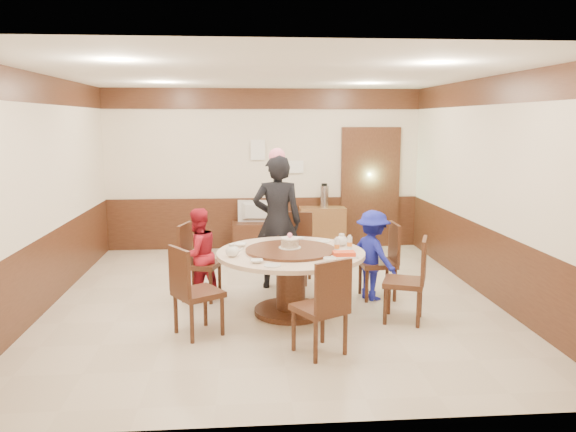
{
  "coord_description": "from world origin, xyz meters",
  "views": [
    {
      "loc": [
        -0.37,
        -6.88,
        2.25
      ],
      "look_at": [
        0.18,
        -0.13,
        1.1
      ],
      "focal_mm": 35.0,
      "sensor_mm": 36.0,
      "label": 1
    }
  ],
  "objects": [
    {
      "name": "teapot_right",
      "position": [
        0.82,
        -0.27,
        0.81
      ],
      "size": [
        0.17,
        0.15,
        0.13
      ],
      "primitive_type": "ellipsoid",
      "color": "white",
      "rests_on": "banquet_table"
    },
    {
      "name": "bowl_2",
      "position": [
        -0.23,
        -1.03,
        0.77
      ],
      "size": [
        0.14,
        0.14,
        0.03
      ],
      "primitive_type": "imported",
      "color": "white",
      "rests_on": "banquet_table"
    },
    {
      "name": "room",
      "position": [
        0.01,
        0.01,
        1.08
      ],
      "size": [
        6.0,
        6.04,
        2.84
      ],
      "color": "beige",
      "rests_on": "ground"
    },
    {
      "name": "notice_left",
      "position": [
        -0.1,
        2.96,
        1.75
      ],
      "size": [
        0.25,
        0.0,
        0.35
      ],
      "primitive_type": "cube",
      "color": "white",
      "rests_on": "room"
    },
    {
      "name": "chair_5",
      "position": [
        1.45,
        -0.9,
        0.3
      ],
      "size": [
        0.57,
        0.57,
        0.97
      ],
      "rotation": [
        0.0,
        0.0,
        7.49
      ],
      "color": "#422214",
      "rests_on": "ground"
    },
    {
      "name": "chair_0",
      "position": [
        1.36,
        -0.03,
        0.3
      ],
      "size": [
        0.46,
        0.45,
        0.97
      ],
      "rotation": [
        0.0,
        0.0,
        1.6
      ],
      "color": "#422214",
      "rests_on": "ground"
    },
    {
      "name": "bottle_1",
      "position": [
        0.87,
        -0.52,
        0.83
      ],
      "size": [
        0.06,
        0.06,
        0.16
      ],
      "primitive_type": "cylinder",
      "color": "white",
      "rests_on": "banquet_table"
    },
    {
      "name": "person_blue",
      "position": [
        1.26,
        -0.07,
        0.57
      ],
      "size": [
        0.74,
        0.85,
        1.14
      ],
      "primitive_type": "imported",
      "rotation": [
        0.0,
        0.0,
        2.11
      ],
      "color": "#181E9C",
      "rests_on": "ground"
    },
    {
      "name": "shrimp_platter",
      "position": [
        0.74,
        -0.86,
        0.78
      ],
      "size": [
        0.3,
        0.2,
        0.06
      ],
      "color": "white",
      "rests_on": "banquet_table"
    },
    {
      "name": "side_cabinet",
      "position": [
        1.02,
        2.78,
        0.38
      ],
      "size": [
        0.8,
        0.4,
        0.75
      ],
      "primitive_type": "cube",
      "color": "brown",
      "rests_on": "ground"
    },
    {
      "name": "chair_2",
      "position": [
        -0.93,
        0.11,
        0.3
      ],
      "size": [
        0.55,
        0.54,
        0.97
      ],
      "rotation": [
        0.0,
        0.0,
        4.44
      ],
      "color": "#422214",
      "rests_on": "ground"
    },
    {
      "name": "teapot_left",
      "position": [
        -0.5,
        -0.73,
        0.81
      ],
      "size": [
        0.17,
        0.15,
        0.13
      ],
      "primitive_type": "ellipsoid",
      "color": "white",
      "rests_on": "banquet_table"
    },
    {
      "name": "chair_4",
      "position": [
        0.37,
        -1.72,
        0.3
      ],
      "size": [
        0.6,
        0.6,
        0.97
      ],
      "rotation": [
        0.0,
        0.0,
        6.8
      ],
      "color": "#422214",
      "rests_on": "ground"
    },
    {
      "name": "person_standing",
      "position": [
        0.09,
        0.55,
        0.9
      ],
      "size": [
        0.68,
        0.46,
        1.81
      ],
      "primitive_type": "imported",
      "rotation": [
        0.0,
        0.0,
        3.09
      ],
      "color": "black",
      "rests_on": "ground"
    },
    {
      "name": "saucer_near",
      "position": [
        -0.07,
        -1.18,
        0.76
      ],
      "size": [
        0.18,
        0.18,
        0.01
      ],
      "primitive_type": "cylinder",
      "color": "white",
      "rests_on": "banquet_table"
    },
    {
      "name": "bowl_5",
      "position": [
        0.33,
        0.05,
        0.77
      ],
      "size": [
        0.14,
        0.14,
        0.04
      ],
      "primitive_type": "imported",
      "color": "white",
      "rests_on": "banquet_table"
    },
    {
      "name": "bowl_3",
      "position": [
        0.8,
        -0.71,
        0.77
      ],
      "size": [
        0.14,
        0.14,
        0.04
      ],
      "primitive_type": "imported",
      "color": "white",
      "rests_on": "banquet_table"
    },
    {
      "name": "television",
      "position": [
        -0.13,
        2.75,
        0.69
      ],
      "size": [
        0.67,
        0.15,
        0.39
      ],
      "primitive_type": "imported",
      "rotation": [
        0.0,
        0.0,
        3.05
      ],
      "color": "gray",
      "rests_on": "tv_stand"
    },
    {
      "name": "tv_stand",
      "position": [
        -0.13,
        2.75,
        0.25
      ],
      "size": [
        0.85,
        0.45,
        0.5
      ],
      "primitive_type": "cube",
      "color": "#422214",
      "rests_on": "ground"
    },
    {
      "name": "notice_right",
      "position": [
        0.55,
        2.96,
        1.45
      ],
      "size": [
        0.3,
        0.0,
        0.22
      ],
      "primitive_type": "cube",
      "color": "white",
      "rests_on": "room"
    },
    {
      "name": "person_red",
      "position": [
        -0.95,
        0.08,
        0.59
      ],
      "size": [
        0.72,
        0.7,
        1.17
      ],
      "primitive_type": "imported",
      "rotation": [
        0.0,
        0.0,
        3.79
      ],
      "color": "#AD1726",
      "rests_on": "ground"
    },
    {
      "name": "bottle_0",
      "position": [
        0.7,
        -0.62,
        0.83
      ],
      "size": [
        0.06,
        0.06,
        0.16
      ],
      "primitive_type": "cylinder",
      "color": "white",
      "rests_on": "banquet_table"
    },
    {
      "name": "banquet_table",
      "position": [
        0.18,
        -0.53,
        0.53
      ],
      "size": [
        1.73,
        1.73,
        0.78
      ],
      "color": "#422214",
      "rests_on": "ground"
    },
    {
      "name": "birthday_cake",
      "position": [
        0.17,
        -0.48,
        0.84
      ],
      "size": [
        0.26,
        0.26,
        0.18
      ],
      "color": "white",
      "rests_on": "banquet_table"
    },
    {
      "name": "bowl_1",
      "position": [
        0.55,
        -1.06,
        0.77
      ],
      "size": [
        0.15,
        0.15,
        0.05
      ],
      "primitive_type": "imported",
      "color": "white",
      "rests_on": "banquet_table"
    },
    {
      "name": "thermos",
      "position": [
        1.05,
        2.78,
        0.94
      ],
      "size": [
        0.15,
        0.15,
        0.38
      ],
      "primitive_type": "cylinder",
      "color": "silver",
      "rests_on": "side_cabinet"
    },
    {
      "name": "chair_3",
      "position": [
        -0.88,
        -1.13,
        0.3
      ],
      "size": [
        0.61,
        0.61,
        0.97
      ],
      "rotation": [
        0.0,
        0.0,
        5.29
      ],
      "color": "#422214",
      "rests_on": "ground"
    },
    {
      "name": "chair_1",
      "position": [
        0.35,
        0.78,
        0.3
      ],
      "size": [
        0.54,
        0.55,
        0.97
      ],
      "rotation": [
        0.0,
        0.0,
        2.87
      ],
      "color": "#422214",
      "rests_on": "ground"
    },
    {
      "name": "bowl_4",
      "position": [
        -0.5,
        -0.43,
        0.77
      ],
      "size": [
        0.14,
        0.14,
        0.03
      ],
      "primitive_type": "imported",
      "color": "white",
      "rests_on": "banquet_table"
    },
    {
      "name": "saucer_far",
      "position": [
        0.63,
        -0.03,
        0.76
      ],
      "size": [
        0.18,
        0.18,
        0.01
      ],
      "primitive_type": "cylinder",
      "color": "white",
      "rests_on": "banquet_table"
    },
    {
      "name": "bowl_0",
      "position": [
        -0.41,
        -0.22,
        0.77
      ],
      "size": [
        0.15,
        0.15,
        0.04
      ],
      "primitive_type": "imported",
      "color": "white",
      "rests_on": "banquet_table"
    }
  ]
}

